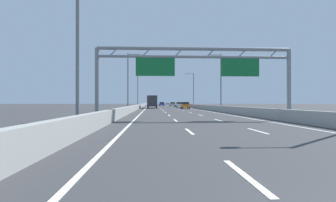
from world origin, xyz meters
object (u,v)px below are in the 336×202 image
object	(u,v)px
streetlamp_left_near	(82,30)
silver_car	(172,104)
streetlamp_left_far	(139,88)
blue_car	(162,104)
sign_gantry	(195,64)
streetlamp_right_mid	(220,79)
streetlamp_right_far	(193,88)
white_car	(179,105)
orange_car	(185,105)
streetlamp_left_mid	(129,78)
box_truck	(152,101)
green_car	(152,104)

from	to	relation	value
streetlamp_left_near	silver_car	world-z (taller)	streetlamp_left_near
streetlamp_left_far	blue_car	size ratio (longest dim) A/B	2.24
sign_gantry	streetlamp_right_mid	xyz separation A→B (m)	(7.40, 22.38, 0.55)
streetlamp_left_far	streetlamp_right_far	distance (m)	14.93
streetlamp_right_mid	white_car	distance (m)	32.61
sign_gantry	orange_car	xyz separation A→B (m)	(3.69, 40.16, -4.07)
streetlamp_left_near	white_car	distance (m)	65.18
streetlamp_left_mid	streetlamp_right_far	world-z (taller)	same
sign_gantry	streetlamp_right_mid	bearing A→B (deg)	71.71
sign_gantry	silver_car	world-z (taller)	sign_gantry
streetlamp_left_near	silver_car	distance (m)	86.64
box_truck	green_car	bearing A→B (deg)	90.00
streetlamp_right_mid	streetlamp_left_far	distance (m)	35.28
green_car	streetlamp_right_mid	bearing A→B (deg)	-81.71
box_truck	streetlamp_right_mid	bearing A→B (deg)	-64.87
green_car	white_car	bearing A→B (deg)	-80.49
streetlamp_left_far	orange_car	size ratio (longest dim) A/B	2.10
streetlamp_left_mid	streetlamp_right_far	distance (m)	35.28
streetlamp_left_far	blue_car	xyz separation A→B (m)	(7.31, 28.73, -4.64)
streetlamp_right_far	green_car	xyz separation A→B (m)	(-11.21, 44.98, -4.65)
green_car	silver_car	distance (m)	24.16
orange_car	silver_car	distance (m)	36.09
orange_car	streetlamp_right_far	bearing A→B (deg)	75.35
streetlamp_right_far	blue_car	xyz separation A→B (m)	(-7.62, 28.73, -4.64)
sign_gantry	streetlamp_right_far	size ratio (longest dim) A/B	1.82
green_car	streetlamp_left_mid	bearing A→B (deg)	-92.77
streetlamp_right_mid	blue_car	xyz separation A→B (m)	(-7.62, 60.70, -4.64)
streetlamp_right_far	streetlamp_left_near	bearing A→B (deg)	-103.15
green_car	orange_car	distance (m)	59.64
streetlamp_right_mid	green_car	xyz separation A→B (m)	(-11.21, 76.95, -4.65)
box_truck	silver_car	bearing A→B (deg)	76.60
green_car	blue_car	xyz separation A→B (m)	(3.59, -16.25, 0.00)
streetlamp_left_near	box_truck	xyz separation A→B (m)	(3.72, 55.87, -3.70)
sign_gantry	green_car	bearing A→B (deg)	92.20
streetlamp_left_near	streetlamp_left_mid	xyz separation A→B (m)	(0.00, 31.96, 0.00)
streetlamp_left_mid	orange_car	distance (m)	21.52
sign_gantry	streetlamp_left_near	world-z (taller)	streetlamp_left_near
orange_car	box_truck	xyz separation A→B (m)	(-7.51, 6.13, 0.92)
streetlamp_right_mid	white_car	world-z (taller)	streetlamp_right_mid
streetlamp_left_mid	box_truck	size ratio (longest dim) A/B	1.15
silver_car	streetlamp_right_mid	bearing A→B (deg)	-85.67
streetlamp_right_far	orange_car	xyz separation A→B (m)	(-3.71, -14.18, -4.62)
streetlamp_left_near	blue_car	bearing A→B (deg)	85.49
streetlamp_right_far	box_truck	world-z (taller)	streetlamp_right_far
streetlamp_left_near	green_car	bearing A→B (deg)	88.04
green_car	blue_car	distance (m)	16.64
sign_gantry	green_car	size ratio (longest dim) A/B	4.08
white_car	silver_car	size ratio (longest dim) A/B	1.02
green_car	orange_car	world-z (taller)	orange_car
green_car	sign_gantry	bearing A→B (deg)	-87.80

